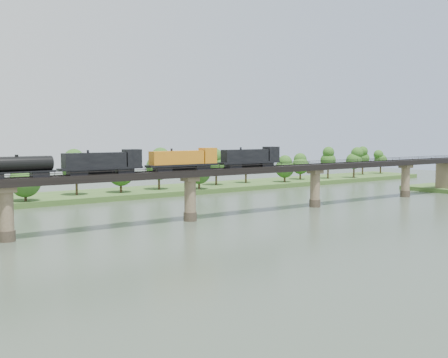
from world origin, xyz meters
TOP-DOWN VIEW (x-y plane):
  - ground at (0.00, 0.00)m, footprint 400.00×400.00m
  - far_bank at (0.00, 85.00)m, footprint 300.00×24.00m
  - bridge at (0.00, 30.00)m, footprint 236.00×30.00m
  - bridge_superstructure at (0.00, 30.00)m, footprint 220.00×4.90m
  - far_treeline at (-8.21, 80.52)m, footprint 289.06×17.54m
  - freight_train at (-8.30, 30.00)m, footprint 70.78×2.76m

SIDE VIEW (x-z plane):
  - ground at x=0.00m, z-range 0.00..0.00m
  - far_bank at x=0.00m, z-range 0.00..1.60m
  - bridge at x=0.00m, z-range -0.29..11.21m
  - far_treeline at x=-8.21m, z-range 2.03..15.63m
  - bridge_superstructure at x=0.00m, z-range 11.42..12.17m
  - freight_train at x=-8.30m, z-range 11.39..16.26m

